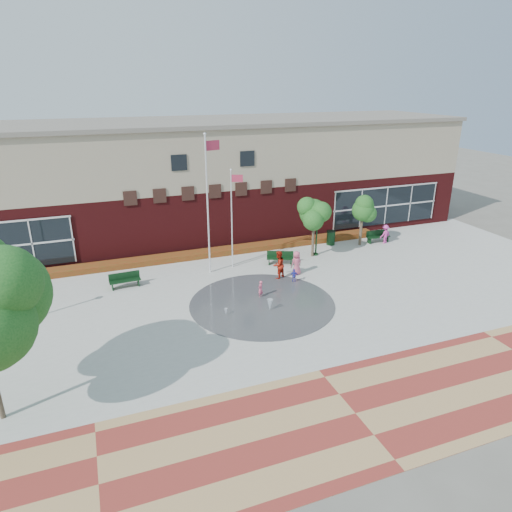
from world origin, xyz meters
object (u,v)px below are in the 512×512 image
object	(u,v)px
flagpole_left	(208,198)
child_splash	(260,289)
bench_left	(125,283)
flagpole_right	(232,214)
trash_can	(331,238)

from	to	relation	value
flagpole_left	child_splash	world-z (taller)	flagpole_left
child_splash	bench_left	bearing A→B (deg)	-63.32
flagpole_left	flagpole_right	world-z (taller)	flagpole_left
flagpole_right	trash_can	xyz separation A→B (m)	(8.60, 1.71, -3.24)
flagpole_right	bench_left	bearing A→B (deg)	-151.28
flagpole_left	bench_left	bearing A→B (deg)	171.38
bench_left	child_splash	xyz separation A→B (m)	(7.40, -4.23, 0.22)
flagpole_right	bench_left	xyz separation A→B (m)	(-7.33, -0.84, -3.50)
trash_can	child_splash	bearing A→B (deg)	-141.55
trash_can	child_splash	distance (m)	10.90
flagpole_left	flagpole_right	size ratio (longest dim) A/B	1.34
bench_left	flagpole_left	bearing A→B (deg)	2.08
flagpole_left	trash_can	world-z (taller)	flagpole_left
flagpole_left	flagpole_right	distance (m)	2.16
flagpole_right	bench_left	distance (m)	8.17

